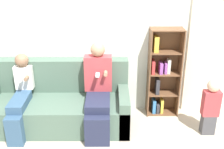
{
  "coord_description": "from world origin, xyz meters",
  "views": [
    {
      "loc": [
        0.38,
        -3.02,
        2.28
      ],
      "look_at": [
        0.4,
        0.56,
        0.75
      ],
      "focal_mm": 45.0,
      "sensor_mm": 36.0,
      "label": 1
    }
  ],
  "objects": [
    {
      "name": "curtain_panel",
      "position": [
        1.81,
        0.91,
        1.03
      ],
      "size": [
        0.6,
        0.04,
        2.06
      ],
      "color": "beige",
      "rests_on": "ground_plane"
    },
    {
      "name": "bookshelf",
      "position": [
        1.15,
        0.83,
        0.64
      ],
      "size": [
        0.47,
        0.25,
        1.34
      ],
      "color": "brown",
      "rests_on": "ground_plane"
    },
    {
      "name": "toddler_standing",
      "position": [
        1.71,
        0.25,
        0.42
      ],
      "size": [
        0.22,
        0.17,
        0.8
      ],
      "color": "#47474C",
      "rests_on": "ground_plane"
    },
    {
      "name": "adult_seated",
      "position": [
        0.2,
        0.4,
        0.61
      ],
      "size": [
        0.38,
        0.75,
        1.21
      ],
      "color": "#232842",
      "rests_on": "ground_plane"
    },
    {
      "name": "couch",
      "position": [
        -0.38,
        0.53,
        0.3
      ],
      "size": [
        2.02,
        0.83,
        0.89
      ],
      "color": "#4C6656",
      "rests_on": "ground_plane"
    },
    {
      "name": "back_wall",
      "position": [
        0.0,
        0.96,
        1.27
      ],
      "size": [
        10.0,
        0.06,
        2.55
      ],
      "color": "silver",
      "rests_on": "ground_plane"
    },
    {
      "name": "child_seated",
      "position": [
        -0.85,
        0.36,
        0.53
      ],
      "size": [
        0.25,
        0.78,
        1.03
      ],
      "color": "#335170",
      "rests_on": "ground_plane"
    },
    {
      "name": "ground_plane",
      "position": [
        0.0,
        0.0,
        0.0
      ],
      "size": [
        14.0,
        14.0,
        0.0
      ],
      "primitive_type": "plane",
      "color": "#B2A893"
    }
  ]
}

